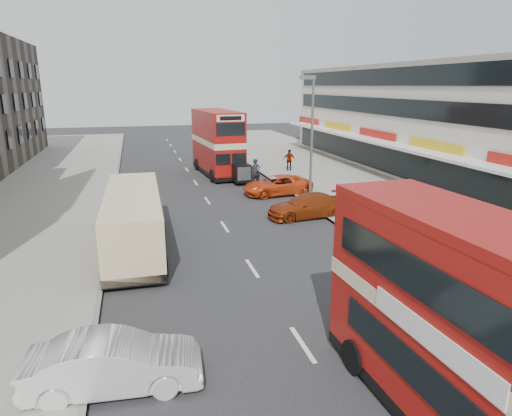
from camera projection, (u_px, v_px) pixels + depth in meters
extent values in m
plane|color=#28282B|center=(330.00, 386.00, 11.62)|extent=(160.00, 160.00, 0.00)
cube|color=#28282B|center=(207.00, 201.00, 30.23)|extent=(12.00, 90.00, 0.01)
cube|color=gray|center=(368.00, 189.00, 33.23)|extent=(12.00, 90.00, 0.15)
cube|color=gray|center=(11.00, 212.00, 27.20)|extent=(12.00, 90.00, 0.15)
cube|color=gray|center=(113.00, 206.00, 28.68)|extent=(0.20, 90.00, 0.16)
cube|color=gray|center=(293.00, 194.00, 31.75)|extent=(0.20, 90.00, 0.16)
cube|color=beige|center=(449.00, 124.00, 35.93)|extent=(8.00, 46.00, 9.00)
cube|color=black|center=(401.00, 162.00, 35.68)|extent=(0.10, 44.00, 2.40)
cube|color=gray|center=(456.00, 64.00, 34.71)|extent=(8.20, 46.20, 0.40)
cube|color=white|center=(393.00, 145.00, 35.10)|extent=(1.80, 44.00, 0.20)
cylinder|color=slate|center=(312.00, 142.00, 28.97)|extent=(0.16, 0.16, 8.00)
cube|color=slate|center=(308.00, 77.00, 27.81)|extent=(1.00, 0.20, 0.25)
cube|color=black|center=(450.00, 411.00, 10.26)|extent=(2.69, 7.62, 0.33)
cube|color=#980F0D|center=(455.00, 368.00, 9.97)|extent=(2.67, 7.62, 2.07)
cube|color=beige|center=(462.00, 321.00, 9.65)|extent=(2.72, 7.66, 0.42)
cube|color=#980F0D|center=(468.00, 272.00, 9.35)|extent=(2.67, 7.62, 1.97)
cube|color=#980F0D|center=(475.00, 224.00, 9.07)|extent=(2.70, 7.64, 0.24)
cube|color=black|center=(218.00, 170.00, 39.13)|extent=(3.27, 8.52, 0.36)
cube|color=#980F0D|center=(217.00, 156.00, 38.80)|extent=(3.25, 8.52, 2.29)
cube|color=beige|center=(217.00, 141.00, 38.46)|extent=(3.29, 8.56, 0.47)
cube|color=#980F0D|center=(217.00, 126.00, 38.13)|extent=(3.25, 8.52, 2.19)
cube|color=#980F0D|center=(216.00, 112.00, 37.81)|extent=(3.27, 8.54, 0.26)
cube|color=black|center=(242.00, 173.00, 34.84)|extent=(1.35, 1.34, 1.35)
cube|color=black|center=(135.00, 241.00, 21.33)|extent=(2.57, 9.69, 0.39)
cube|color=beige|center=(134.00, 218.00, 21.04)|extent=(2.56, 9.69, 2.51)
imported|color=white|center=(114.00, 363.00, 11.36)|extent=(4.50, 1.87, 1.45)
imported|color=maroon|center=(307.00, 206.00, 26.30)|extent=(4.90, 2.31, 1.38)
imported|color=#E14816|center=(277.00, 185.00, 31.74)|extent=(5.15, 2.78, 1.37)
imported|color=gray|center=(363.00, 197.00, 26.89)|extent=(0.80, 0.73, 1.81)
imported|color=gray|center=(289.00, 160.00, 40.02)|extent=(1.17, 0.69, 1.87)
imported|color=gray|center=(256.00, 184.00, 33.37)|extent=(0.71, 1.72, 0.89)
imported|color=#202129|center=(256.00, 172.00, 33.13)|extent=(0.74, 0.52, 1.95)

